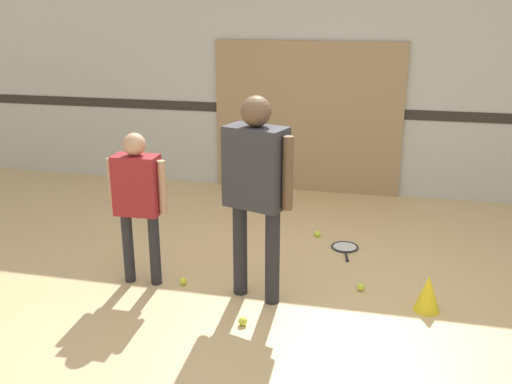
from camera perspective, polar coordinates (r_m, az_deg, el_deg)
The scene contains 11 objects.
ground_plane at distance 4.78m, azimuth 2.62°, elevation -10.18°, with size 16.00×16.00×0.00m, color tan.
wall_back at distance 7.09m, azimuth 7.15°, elevation 12.60°, with size 16.00×0.07×3.20m.
wall_panel at distance 7.15m, azimuth 5.14°, elevation 7.35°, with size 2.33×0.05×1.87m.
person_instructor at distance 4.34m, azimuth 0.00°, elevation 1.41°, with size 0.60×0.38×1.64m.
person_student_left at distance 4.76m, azimuth -11.76°, elevation -0.08°, with size 0.50×0.21×1.31m.
racket_spare_on_floor at distance 5.67m, azimuth 8.89°, elevation -5.52°, with size 0.31×0.49×0.03m.
tennis_ball_near_instructor at distance 4.35m, azimuth -1.34°, elevation -12.78°, with size 0.07×0.07×0.07m, color #CCE038.
tennis_ball_by_spare_racket at distance 5.91m, azimuth 6.16°, elevation -4.17°, with size 0.07×0.07×0.07m, color #CCE038.
tennis_ball_stray_left at distance 4.90m, azimuth 10.44°, elevation -9.32°, with size 0.07×0.07×0.07m, color #CCE038.
tennis_ball_stray_right at distance 4.95m, azimuth -7.27°, elevation -8.81°, with size 0.07×0.07×0.07m, color #CCE038.
training_cone at distance 4.67m, azimuth 16.81°, elevation -9.65°, with size 0.20×0.20×0.30m.
Camera 1 is at (0.73, -4.14, 2.27)m, focal length 40.00 mm.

